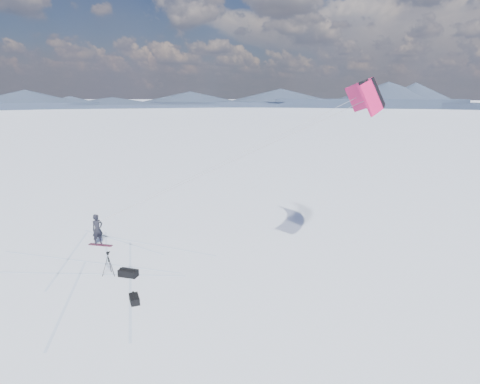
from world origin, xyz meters
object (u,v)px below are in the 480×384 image
at_px(gear_bag_b, 134,299).
at_px(gear_bag_a, 128,273).
at_px(snowboard, 101,245).
at_px(tripod, 108,260).
at_px(snowkiter, 99,244).

bearing_deg(gear_bag_b, gear_bag_a, 178.61).
xyz_separation_m(snowboard, tripod, (3.44, -3.10, 0.81)).
height_order(snowboard, gear_bag_a, gear_bag_a).
relative_size(tripod, gear_bag_b, 1.52).
distance_m(tripod, gear_bag_b, 3.52).
xyz_separation_m(snowboard, gear_bag_a, (4.44, -2.84, 0.17)).
relative_size(gear_bag_a, gear_bag_b, 1.21).
height_order(snowkiter, gear_bag_a, snowkiter).
bearing_deg(gear_bag_b, snowkiter, -172.37).
relative_size(snowboard, gear_bag_b, 1.83).
bearing_deg(gear_bag_a, snowkiter, 140.24).
relative_size(snowkiter, tripod, 1.50).
relative_size(snowkiter, gear_bag_b, 2.29).
bearing_deg(snowboard, gear_bag_b, -47.90).
height_order(tripod, gear_bag_a, tripod).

